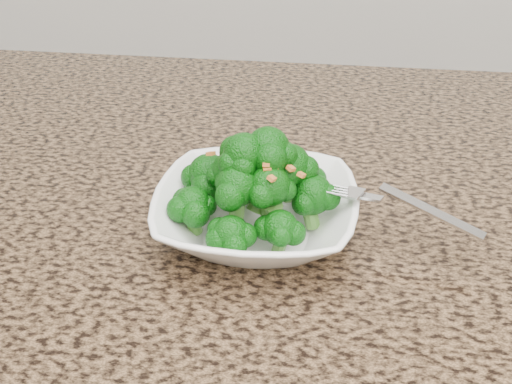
# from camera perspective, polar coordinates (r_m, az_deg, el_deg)

# --- Properties ---
(granite_counter) EXTENTS (1.64, 1.04, 0.03)m
(granite_counter) POSITION_cam_1_polar(r_m,az_deg,el_deg) (0.65, 3.80, -5.54)
(granite_counter) COLOR brown
(granite_counter) RESTS_ON cabinet
(bowl) EXTENTS (0.20, 0.20, 0.05)m
(bowl) POSITION_cam_1_polar(r_m,az_deg,el_deg) (0.64, 0.00, -1.94)
(bowl) COLOR white
(bowl) RESTS_ON granite_counter
(broccoli_pile) EXTENTS (0.18, 0.18, 0.08)m
(broccoli_pile) POSITION_cam_1_polar(r_m,az_deg,el_deg) (0.61, 0.00, 3.06)
(broccoli_pile) COLOR #095209
(broccoli_pile) RESTS_ON bowl
(garlic_topping) EXTENTS (0.11, 0.11, 0.01)m
(garlic_topping) POSITION_cam_1_polar(r_m,az_deg,el_deg) (0.59, 0.00, 6.62)
(garlic_topping) COLOR orange
(garlic_topping) RESTS_ON broccoli_pile
(fork) EXTENTS (0.17, 0.10, 0.01)m
(fork) POSITION_cam_1_polar(r_m,az_deg,el_deg) (0.62, 10.59, -0.50)
(fork) COLOR silver
(fork) RESTS_ON bowl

